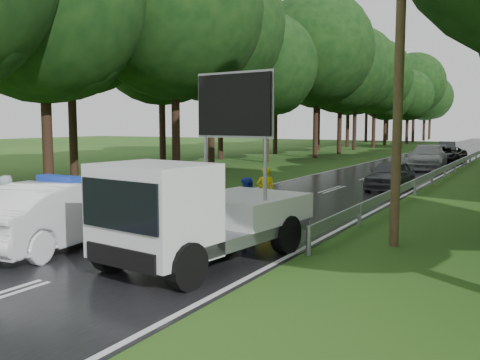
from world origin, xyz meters
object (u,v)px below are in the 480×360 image
Objects in this scene: queue_car_first at (390,175)px; queue_car_third at (447,155)px; queue_car_fourth at (447,149)px; barrier at (181,201)px; queue_car_second at (427,157)px; police_sedan at (60,215)px; officer at (266,192)px; work_truck at (197,213)px; civilian at (248,205)px.

queue_car_third is (-0.14, 17.87, -0.03)m from queue_car_first.
queue_car_third is 9.16m from queue_car_fourth.
queue_car_first is at bearing 83.75° from barrier.
queue_car_second is at bearing -94.25° from queue_car_fourth.
police_sedan is at bearing -104.63° from barrier.
queue_car_first is at bearing -134.04° from officer.
barrier is (-2.56, 2.95, -0.30)m from work_truck.
queue_car_first is at bearing -94.76° from queue_car_fourth.
barrier is 0.48× the size of queue_car_second.
civilian is at bearing -136.85° from police_sedan.
police_sedan is at bearing -93.02° from queue_car_third.
queue_car_third is (0.38, 6.00, -0.16)m from queue_car_second.
barrier is 0.67× the size of queue_car_first.
queue_car_fourth is (1.48, 39.36, -0.17)m from barrier.
officer is 21.16m from queue_car_second.
work_truck reaches higher than police_sedan.
civilian is 0.39× the size of queue_car_fourth.
civilian is (-0.63, 3.49, -0.35)m from work_truck.
civilian is 0.34× the size of queue_car_third.
officer is at bearing 77.39° from barrier.
civilian is at bearing 73.48° from officer.
police_sedan is 1.29× the size of queue_car_first.
officer is at bearing -97.91° from queue_car_second.
police_sedan reaches higher than queue_car_second.
queue_car_first reaches higher than queue_car_third.
police_sedan is at bearing -126.87° from civilian.
queue_car_fourth is (-1.07, 42.31, -0.47)m from work_truck.
police_sedan is 33.84m from queue_car_third.
officer reaches higher than civilian.
queue_car_fourth reaches higher than queue_car_third.
police_sedan is 0.93× the size of work_truck.
officer reaches higher than queue_car_third.
queue_car_third is at bearing 91.66° from civilian.
queue_car_third is (1.69, 27.12, -0.18)m from officer.
queue_car_second reaches higher than barrier.
queue_car_second is (-0.10, 27.25, -0.33)m from work_truck.
queue_car_fourth is at bearing -100.32° from police_sedan.
officer is 36.18m from queue_car_fourth.
queue_car_second is at bearing -126.40° from officer.
queue_car_first is (0.42, 15.38, -0.47)m from work_truck.
queue_car_first is (2.97, 12.43, -0.16)m from barrier.
queue_car_third is at bearing 96.53° from work_truck.
civilian is at bearing 22.89° from barrier.
barrier is at bearing 137.93° from work_truck.
work_truck is 42.33m from queue_car_fourth.
civilian is at bearing -97.28° from queue_car_fourth.
work_truck is at bearing -89.83° from queue_car_first.
police_sedan is 42.74m from queue_car_fourth.
barrier is 2.00m from civilian.
officer is at bearing -98.46° from queue_car_fourth.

